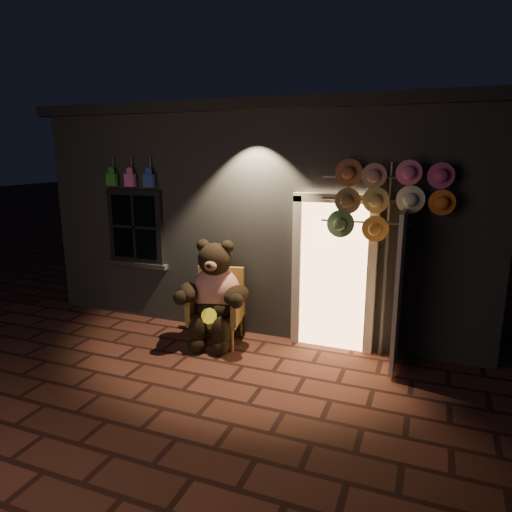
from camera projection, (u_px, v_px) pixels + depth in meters
The scene contains 5 objects.
ground at pixel (199, 375), 5.74m from camera, with size 60.00×60.00×0.00m, color #5A2D22.
shop_building at pixel (294, 204), 8.96m from camera, with size 7.30×5.95×3.51m.
wicker_armchair at pixel (218, 305), 6.69m from camera, with size 0.84×0.78×1.07m.
teddy_bear at pixel (214, 294), 6.52m from camera, with size 1.10×0.94×1.54m.
hat_rack at pixel (385, 199), 5.70m from camera, with size 1.65×0.22×2.64m.
Camera 1 is at (2.58, -4.63, 2.74)m, focal length 32.00 mm.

